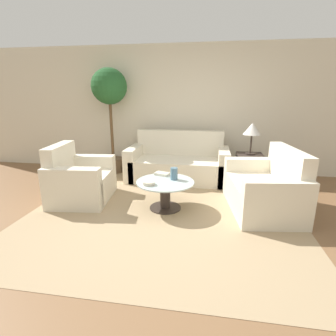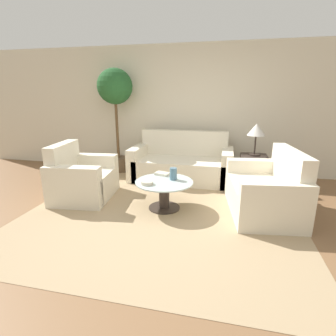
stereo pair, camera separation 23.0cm
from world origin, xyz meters
name	(u,v)px [view 1 (the left image)]	position (x,y,z in m)	size (l,w,h in m)	color
ground_plane	(163,227)	(0.00, 0.00, 0.00)	(14.00, 14.00, 0.00)	brown
wall_back	(185,110)	(0.00, 2.64, 1.30)	(10.00, 0.06, 2.60)	beige
rug	(165,208)	(-0.06, 0.57, 0.00)	(3.76, 3.73, 0.01)	tan
sofa_main	(178,164)	(-0.06, 2.02, 0.29)	(1.93, 0.90, 0.92)	beige
armchair	(78,182)	(-1.48, 0.69, 0.29)	(0.94, 1.08, 0.89)	beige
loveseat	(267,190)	(1.39, 0.78, 0.29)	(1.03, 1.44, 0.90)	beige
coffee_table	(165,191)	(-0.06, 0.57, 0.27)	(0.84, 0.84, 0.42)	#332823
side_table	(249,170)	(1.27, 1.84, 0.29)	(0.46, 0.46, 0.58)	#332823
table_lamp	(252,130)	(1.27, 1.84, 1.02)	(0.31, 0.31, 0.56)	#332823
potted_plant	(110,98)	(-1.49, 2.26, 1.55)	(0.71, 0.71, 2.14)	brown
vase	(174,174)	(0.05, 0.67, 0.51)	(0.11, 0.11, 0.18)	slate
bowl	(149,183)	(-0.26, 0.38, 0.44)	(0.17, 0.17, 0.05)	beige
book_stack	(162,174)	(-0.16, 0.85, 0.44)	(0.25, 0.19, 0.04)	beige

